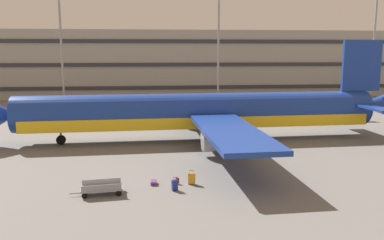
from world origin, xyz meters
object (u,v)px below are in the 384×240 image
object	(u,v)px
suitcase_orange	(192,178)
airliner	(203,112)
backpack_black	(177,181)
suitcase_silver	(175,185)
suitcase_purple	(154,183)
baggage_cart	(102,188)

from	to	relation	value
suitcase_orange	airliner	bearing A→B (deg)	79.63
airliner	suitcase_orange	xyz separation A→B (m)	(-2.52, -13.77, -2.44)
suitcase_orange	backpack_black	size ratio (longest dim) A/B	1.93
suitcase_silver	backpack_black	xyz separation A→B (m)	(0.23, 1.31, -0.16)
suitcase_purple	suitcase_silver	xyz separation A→B (m)	(1.37, -1.39, 0.26)
suitcase_orange	baggage_cart	world-z (taller)	suitcase_orange
airliner	suitcase_silver	size ratio (longest dim) A/B	44.89
suitcase_silver	backpack_black	size ratio (longest dim) A/B	1.78
suitcase_purple	airliner	bearing A→B (deg)	69.24
suitcase_orange	baggage_cart	size ratio (longest dim) A/B	0.30
airliner	suitcase_orange	size ratio (longest dim) A/B	41.38
backpack_black	baggage_cart	bearing A→B (deg)	-162.77
airliner	suitcase_purple	size ratio (longest dim) A/B	57.39
backpack_black	baggage_cart	size ratio (longest dim) A/B	0.16
airliner	baggage_cart	xyz separation A→B (m)	(-8.44, -15.13, -2.44)
suitcase_purple	backpack_black	distance (m)	1.60
airliner	suitcase_orange	world-z (taller)	airliner
airliner	suitcase_silver	xyz separation A→B (m)	(-3.75, -14.91, -2.47)
backpack_black	suitcase_silver	bearing A→B (deg)	-99.79
suitcase_orange	baggage_cart	bearing A→B (deg)	-167.05
airliner	suitcase_silver	bearing A→B (deg)	-104.12
airliner	suitcase_purple	xyz separation A→B (m)	(-5.13, -13.52, -2.74)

